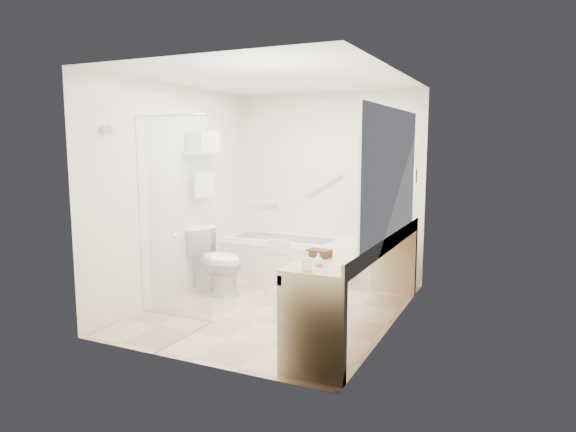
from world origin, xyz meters
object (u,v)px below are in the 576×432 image
at_px(bathtub, 284,258).
at_px(toilet, 216,261).
at_px(water_bottle_left, 388,223).
at_px(amenity_basket, 319,253).
at_px(vanity_counter, 362,264).

relative_size(bathtub, toilet, 1.98).
bearing_deg(water_bottle_left, amenity_basket, -97.05).
bearing_deg(vanity_counter, toilet, 168.93).
xyz_separation_m(amenity_basket, water_bottle_left, (0.20, 1.61, 0.05)).
height_order(bathtub, amenity_basket, amenity_basket).
xyz_separation_m(bathtub, vanity_counter, (1.52, -1.39, 0.36)).
relative_size(toilet, amenity_basket, 4.11).
bearing_deg(water_bottle_left, vanity_counter, -92.93).
height_order(vanity_counter, amenity_basket, vanity_counter).
distance_m(amenity_basket, water_bottle_left, 1.62).
bearing_deg(bathtub, water_bottle_left, -19.35).
bearing_deg(toilet, amenity_basket, -106.92).
height_order(bathtub, toilet, toilet).
distance_m(bathtub, water_bottle_left, 1.78).
xyz_separation_m(toilet, amenity_basket, (1.82, -1.15, 0.49)).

